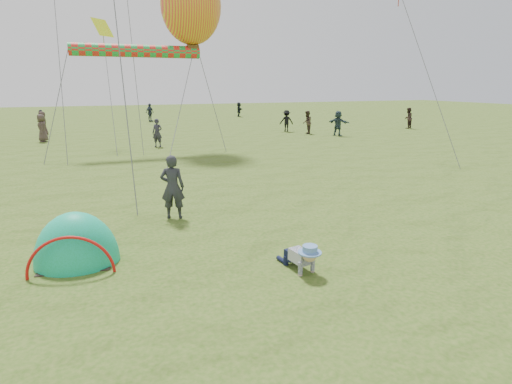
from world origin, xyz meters
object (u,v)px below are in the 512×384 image
object	(u,v)px
popup_tent	(78,262)
standing_adult	(173,187)
crawling_toddler	(302,256)
balloon_kite	(191,10)

from	to	relation	value
popup_tent	standing_adult	xyz separation A→B (m)	(2.39, 2.14, 0.89)
crawling_toddler	popup_tent	bearing A→B (deg)	144.06
popup_tent	balloon_kite	distance (m)	16.91
crawling_toddler	balloon_kite	xyz separation A→B (m)	(1.63, 16.11, 7.07)
standing_adult	balloon_kite	xyz separation A→B (m)	(3.42, 11.91, 6.50)
popup_tent	balloon_kite	size ratio (longest dim) A/B	0.49
crawling_toddler	popup_tent	size ratio (longest dim) A/B	0.38
balloon_kite	standing_adult	bearing A→B (deg)	-106.01
crawling_toddler	balloon_kite	bearing A→B (deg)	74.50
standing_adult	balloon_kite	world-z (taller)	balloon_kite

